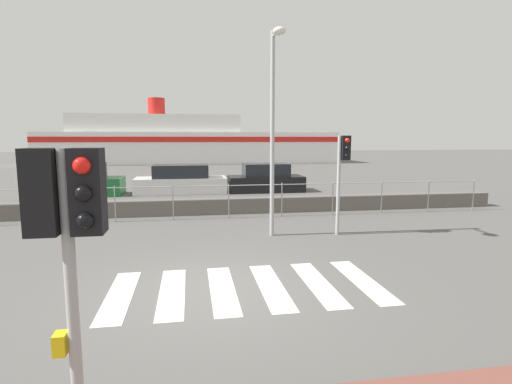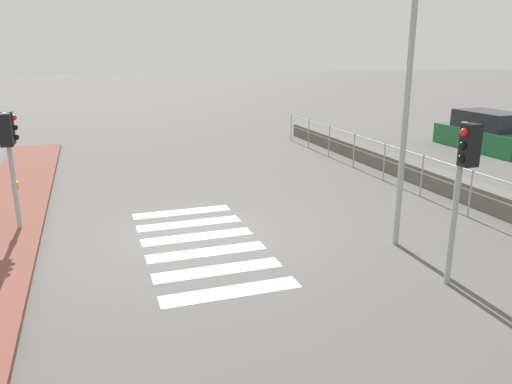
% 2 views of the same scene
% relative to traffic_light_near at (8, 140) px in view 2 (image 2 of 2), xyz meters
% --- Properties ---
extents(ground_plane, '(160.00, 160.00, 0.00)m').
position_rel_traffic_light_near_xyz_m(ground_plane, '(1.32, 3.66, -2.07)').
color(ground_plane, '#565451').
extents(crosswalk, '(4.95, 2.40, 0.01)m').
position_rel_traffic_light_near_xyz_m(crosswalk, '(1.96, 3.66, -2.06)').
color(crosswalk, silver).
rests_on(crosswalk, ground_plane).
extents(seawall, '(22.88, 0.55, 0.55)m').
position_rel_traffic_light_near_xyz_m(seawall, '(1.32, 11.06, -1.79)').
color(seawall, '#605B54').
rests_on(seawall, ground_plane).
extents(harbor_fence, '(20.63, 0.04, 1.18)m').
position_rel_traffic_light_near_xyz_m(harbor_fence, '(1.32, 10.19, -1.29)').
color(harbor_fence, '#9EA0A3').
rests_on(harbor_fence, ground_plane).
extents(traffic_light_near, '(0.58, 0.41, 2.65)m').
position_rel_traffic_light_near_xyz_m(traffic_light_near, '(0.00, 0.00, 0.00)').
color(traffic_light_near, '#9EA0A3').
rests_on(traffic_light_near, ground_plane).
extents(traffic_light_far, '(0.34, 0.32, 2.80)m').
position_rel_traffic_light_near_xyz_m(traffic_light_far, '(5.19, 7.29, -0.01)').
color(traffic_light_far, '#9EA0A3').
rests_on(traffic_light_far, ground_plane).
extents(streetlamp, '(0.32, 1.04, 5.55)m').
position_rel_traffic_light_near_xyz_m(streetlamp, '(3.22, 7.31, 1.40)').
color(streetlamp, '#9EA0A3').
rests_on(streetlamp, ground_plane).
extents(parked_car_green, '(4.34, 1.82, 1.54)m').
position_rel_traffic_light_near_xyz_m(parked_car_green, '(-4.45, 16.87, -1.41)').
color(parked_car_green, '#1E6633').
rests_on(parked_car_green, ground_plane).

